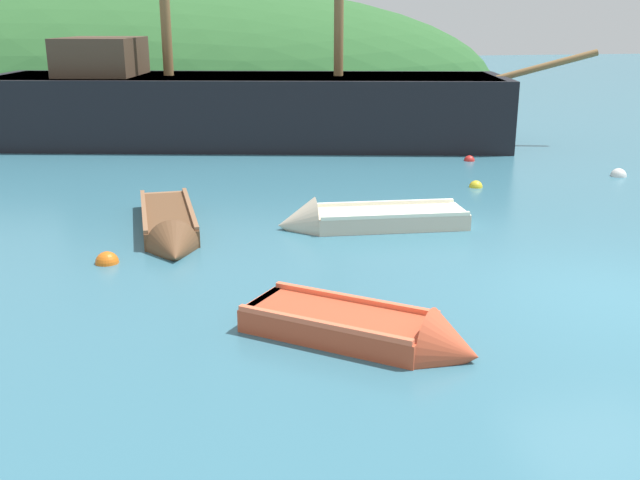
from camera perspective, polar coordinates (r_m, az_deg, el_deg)
The scene contains 10 objects.
ground_plane at distance 11.15m, azimuth 22.00°, elevation -4.05°, with size 120.00×120.00×0.00m, color teal.
shore_hill at distance 40.37m, azimuth -13.27°, elevation 11.25°, with size 37.87×20.37×10.93m, color #2D602D.
sailing_ship at distance 22.81m, azimuth -6.06°, elevation 9.39°, with size 18.09×7.36×11.74m.
rowboat_center at distance 8.93m, azimuth 4.24°, elevation -7.38°, with size 2.87×2.56×0.94m.
rowboat_outer_right at distance 13.47m, azimuth -11.58°, elevation 0.84°, with size 1.06×3.87×0.88m.
rowboat_outer_left at distance 13.66m, azimuth 3.00°, elevation 1.38°, with size 3.55×1.28×1.01m.
buoy_red at distance 20.38m, azimuth 11.49°, elevation 6.04°, with size 0.29×0.29×0.29m, color red.
buoy_orange at distance 12.17m, azimuth -16.15°, elevation -1.72°, with size 0.37×0.37×0.37m, color orange.
buoy_yellow at distance 17.24m, azimuth 11.97°, elevation 4.03°, with size 0.31×0.31×0.31m, color yellow.
buoy_white at distance 19.45m, azimuth 22.10°, elevation 4.61°, with size 0.39×0.39×0.39m, color white.
Camera 1 is at (-6.02, -8.58, 3.77)m, focal length 41.32 mm.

